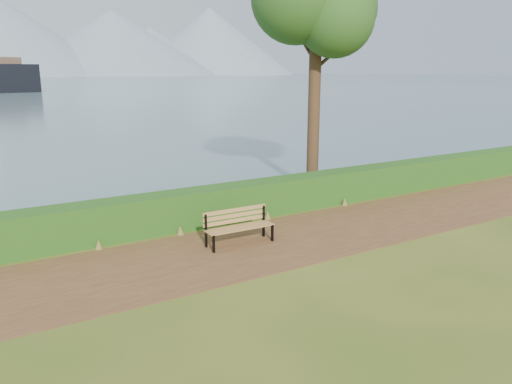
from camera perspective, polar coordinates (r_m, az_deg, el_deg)
ground at (r=11.96m, az=0.12°, el=-6.72°), size 140.00×140.00×0.00m
path at (r=12.20m, az=-0.62°, el=-6.27°), size 40.00×3.40×0.01m
hedge at (r=13.98m, az=-5.43°, el=-1.57°), size 32.00×0.85×1.00m
bench at (r=12.29m, az=-2.08°, el=-3.68°), size 1.75×0.54×0.87m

